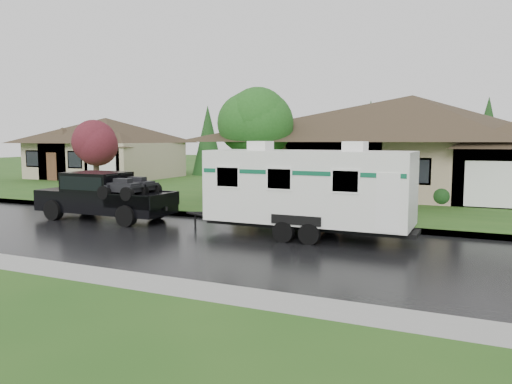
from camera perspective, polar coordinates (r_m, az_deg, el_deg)
ground at (r=17.15m, az=4.25°, el=-5.02°), size 140.00×140.00×0.00m
road at (r=15.33m, az=1.64°, el=-6.34°), size 140.00×8.00×0.01m
curb at (r=19.23m, az=6.58°, el=-3.59°), size 140.00×0.50×0.15m
lawn at (r=31.50m, az=13.75°, el=0.08°), size 140.00×26.00×0.15m
house_main at (r=29.84m, az=17.86°, el=6.39°), size 19.44×10.80×6.90m
house_far at (r=41.98m, az=-16.65°, el=5.44°), size 10.80×8.64×5.80m
tree_left_green at (r=24.44m, az=-0.41°, el=7.84°), size 3.38×3.38×5.60m
tree_red at (r=30.00m, az=-17.88°, el=5.24°), size 2.48×2.48×4.10m
shrub_row at (r=25.52m, az=15.79°, el=-0.07°), size 13.60×1.00×1.00m
pickup_truck at (r=21.29m, az=-17.12°, el=-0.26°), size 5.82×2.21×1.94m
travel_trailer at (r=16.74m, az=5.99°, el=0.60°), size 7.18×2.52×3.22m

